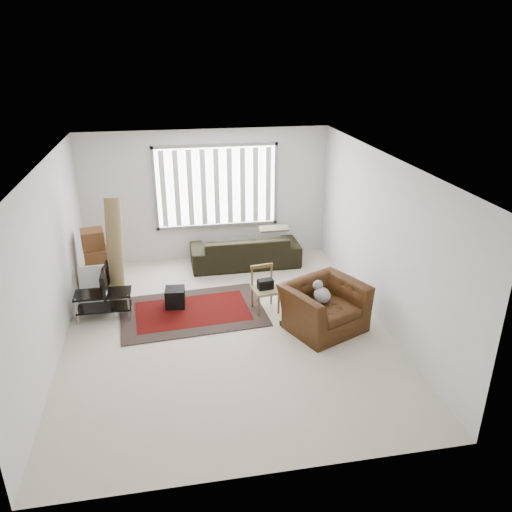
{
  "coord_description": "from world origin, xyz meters",
  "views": [
    {
      "loc": [
        -0.77,
        -6.89,
        4.21
      ],
      "look_at": [
        0.56,
        0.43,
        1.05
      ],
      "focal_mm": 35.0,
      "sensor_mm": 36.0,
      "label": 1
    }
  ],
  "objects_px": {
    "moving_boxes": "(97,263)",
    "sofa": "(245,246)",
    "armchair": "(324,304)",
    "tv_stand": "(104,299)",
    "side_chair": "(265,287)"
  },
  "relations": [
    {
      "from": "moving_boxes",
      "to": "armchair",
      "type": "height_order",
      "value": "moving_boxes"
    },
    {
      "from": "sofa",
      "to": "moving_boxes",
      "type": "bearing_deg",
      "value": 12.15
    },
    {
      "from": "sofa",
      "to": "armchair",
      "type": "distance_m",
      "value": 2.82
    },
    {
      "from": "tv_stand",
      "to": "side_chair",
      "type": "relative_size",
      "value": 1.17
    },
    {
      "from": "sofa",
      "to": "side_chair",
      "type": "bearing_deg",
      "value": 90.55
    },
    {
      "from": "sofa",
      "to": "armchair",
      "type": "xyz_separation_m",
      "value": [
        0.83,
        -2.69,
        0.01
      ]
    },
    {
      "from": "tv_stand",
      "to": "armchair",
      "type": "relative_size",
      "value": 0.61
    },
    {
      "from": "moving_boxes",
      "to": "armchair",
      "type": "distance_m",
      "value": 4.22
    },
    {
      "from": "armchair",
      "to": "moving_boxes",
      "type": "bearing_deg",
      "value": 126.51
    },
    {
      "from": "moving_boxes",
      "to": "sofa",
      "type": "xyz_separation_m",
      "value": [
        2.85,
        0.63,
        -0.12
      ]
    },
    {
      "from": "armchair",
      "to": "sofa",
      "type": "bearing_deg",
      "value": 82.97
    },
    {
      "from": "sofa",
      "to": "armchair",
      "type": "bearing_deg",
      "value": 106.84
    },
    {
      "from": "tv_stand",
      "to": "sofa",
      "type": "xyz_separation_m",
      "value": [
        2.65,
        1.71,
        0.1
      ]
    },
    {
      "from": "moving_boxes",
      "to": "armchair",
      "type": "bearing_deg",
      "value": -29.33
    },
    {
      "from": "moving_boxes",
      "to": "armchair",
      "type": "xyz_separation_m",
      "value": [
        3.68,
        -2.07,
        -0.1
      ]
    }
  ]
}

